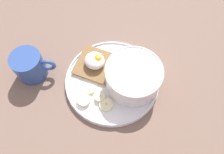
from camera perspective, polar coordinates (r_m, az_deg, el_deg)
The scene contains 10 objects.
ground_plane at distance 62.69cm, azimuth 0.00°, elevation -1.67°, with size 120.00×120.00×2.00cm, color #745C4F.
plate at distance 61.08cm, azimuth 0.00°, elevation -0.94°, with size 26.26×26.26×1.60cm.
oatmeal_bowl at distance 57.69cm, azimuth 5.51°, elevation 0.02°, with size 14.96×14.96×7.24cm.
toast_slice at distance 62.96cm, azimuth -4.23°, elevation 3.52°, with size 13.58×13.58×1.06cm.
poached_egg at distance 61.14cm, azimuth -4.28°, elevation 4.52°, with size 5.79×5.53×3.60cm.
banana_slice_front at distance 58.30cm, azimuth -7.44°, elevation -5.95°, with size 3.69×3.71×1.41cm.
banana_slice_left at distance 58.18cm, azimuth -3.16°, elevation -5.23°, with size 4.07×4.07×1.45cm.
banana_slice_back at distance 57.56cm, azimuth -1.52°, elevation -7.21°, with size 4.92×4.90×1.18cm.
banana_slice_right at distance 59.45cm, azimuth -5.74°, elevation -3.18°, with size 3.53×3.56×1.15cm.
coffee_mug at distance 63.57cm, azimuth -20.67°, elevation 2.80°, with size 9.75×9.65×8.07cm.
Camera 1 is at (18.99, -19.14, 57.60)cm, focal length 35.00 mm.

